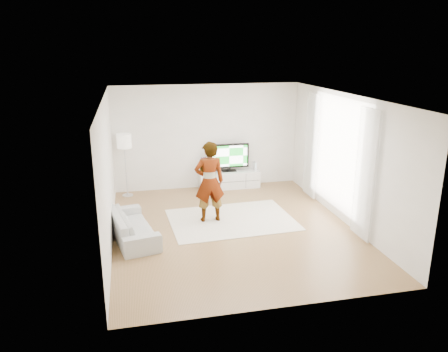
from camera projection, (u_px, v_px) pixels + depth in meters
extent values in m
plane|color=#9A6D45|center=(233.00, 229.00, 9.34)|extent=(6.00, 6.00, 0.00)
plane|color=white|center=(234.00, 97.00, 8.53)|extent=(6.00, 6.00, 0.00)
cube|color=white|center=(108.00, 173.00, 8.42)|extent=(0.02, 6.00, 2.80)
cube|color=white|center=(345.00, 159.00, 9.45)|extent=(0.02, 6.00, 2.80)
cube|color=white|center=(207.00, 137.00, 11.74)|extent=(5.00, 0.02, 2.80)
cube|color=white|center=(283.00, 221.00, 6.13)|extent=(5.00, 0.02, 2.80)
cube|color=white|center=(338.00, 154.00, 9.71)|extent=(0.01, 2.60, 2.50)
cube|color=white|center=(365.00, 175.00, 8.50)|extent=(0.04, 0.70, 2.60)
cube|color=white|center=(311.00, 146.00, 10.94)|extent=(0.04, 0.70, 2.60)
cube|color=silver|center=(229.00, 179.00, 11.97)|extent=(1.65, 0.47, 0.47)
cube|color=black|center=(231.00, 182.00, 11.75)|extent=(1.60, 0.00, 0.01)
cube|color=black|center=(216.00, 183.00, 11.66)|extent=(0.01, 0.00, 0.41)
cube|color=black|center=(246.00, 181.00, 11.83)|extent=(0.01, 0.00, 0.41)
cube|color=black|center=(229.00, 171.00, 11.93)|extent=(0.39, 0.21, 0.02)
cube|color=black|center=(229.00, 169.00, 11.91)|extent=(0.08, 0.05, 0.08)
cube|color=black|center=(229.00, 156.00, 11.81)|extent=(1.09, 0.06, 0.66)
cube|color=#179427|center=(229.00, 156.00, 11.78)|extent=(0.99, 0.01, 0.57)
cube|color=white|center=(255.00, 166.00, 12.02)|extent=(0.08, 0.18, 0.23)
cube|color=#4CB2FF|center=(256.00, 166.00, 11.93)|extent=(0.01, 0.00, 0.13)
imported|color=#3F7238|center=(204.00, 165.00, 11.70)|extent=(0.28, 0.28, 0.42)
cube|color=beige|center=(231.00, 220.00, 9.80)|extent=(2.83, 2.10, 0.01)
imported|color=#334772|center=(209.00, 182.00, 9.51)|extent=(0.66, 0.44, 1.80)
imported|color=#B8B7B3|center=(132.00, 225.00, 8.82)|extent=(1.08, 1.96, 0.54)
cylinder|color=silver|center=(128.00, 195.00, 11.39)|extent=(0.28, 0.28, 0.02)
cylinder|color=silver|center=(126.00, 172.00, 11.21)|extent=(0.04, 0.04, 1.26)
cylinder|color=white|center=(124.00, 141.00, 10.98)|extent=(0.36, 0.36, 0.35)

